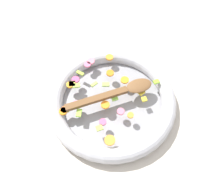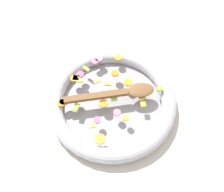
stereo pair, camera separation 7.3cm
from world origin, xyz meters
name	(u,v)px [view 2 (the right image)]	position (x,y,z in m)	size (l,w,h in m)	color
ground_plane	(112,103)	(0.00, 0.00, 0.00)	(4.00, 4.00, 0.00)	beige
skillet	(112,100)	(0.00, 0.00, 0.02)	(0.44, 0.44, 0.05)	gray
chopped_vegetables	(98,91)	(0.03, -0.04, 0.05)	(0.35, 0.33, 0.01)	orange
wooden_spoon	(120,93)	(-0.02, 0.01, 0.06)	(0.30, 0.13, 0.01)	brown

